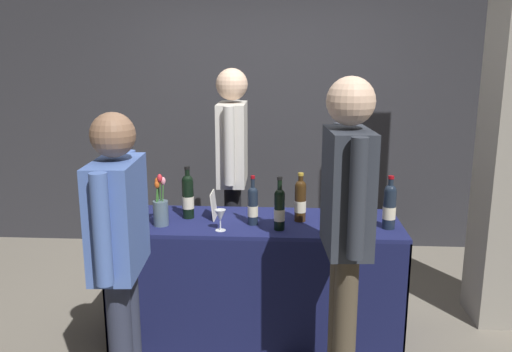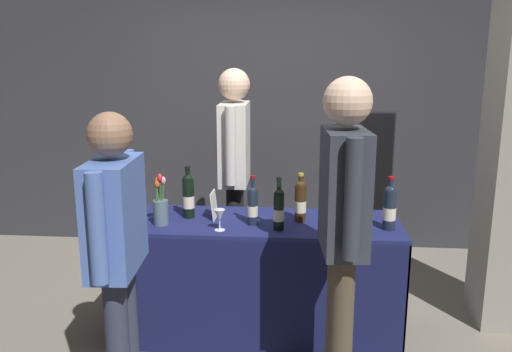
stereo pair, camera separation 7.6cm
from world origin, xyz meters
name	(u,v)px [view 1 (the left image)]	position (x,y,z in m)	size (l,w,h in m)	color
ground_plane	(256,331)	(0.00, 0.00, 0.00)	(12.00, 12.00, 0.00)	gray
back_partition	(267,121)	(0.00, 1.81, 1.24)	(7.38, 0.12, 2.47)	#2D2D33
tasting_table	(256,257)	(0.00, 0.00, 0.54)	(1.87, 0.64, 0.80)	#191E51
featured_wine_bottle	(300,200)	(0.29, 0.01, 0.94)	(0.08, 0.08, 0.32)	#38230F
display_bottle_0	(253,205)	(-0.02, -0.08, 0.93)	(0.07, 0.07, 0.32)	#192333
display_bottle_1	(188,196)	(-0.45, 0.04, 0.95)	(0.08, 0.08, 0.35)	black
display_bottle_2	(337,192)	(0.54, 0.21, 0.94)	(0.08, 0.08, 0.35)	#192333
display_bottle_3	(390,206)	(0.83, -0.10, 0.94)	(0.08, 0.08, 0.34)	#192333
display_bottle_4	(279,208)	(0.16, -0.17, 0.94)	(0.07, 0.07, 0.34)	black
display_bottle_5	(365,211)	(0.67, -0.19, 0.93)	(0.07, 0.07, 0.32)	#192333
wine_glass_near_vendor	(220,216)	(-0.21, -0.21, 0.89)	(0.07, 0.07, 0.13)	silver
flower_vase	(160,208)	(-0.60, -0.13, 0.91)	(0.10, 0.10, 0.34)	slate
brochure_stand	(214,205)	(-0.28, 0.04, 0.89)	(0.16, 0.01, 0.18)	silver
vendor_presenter	(233,158)	(-0.23, 0.71, 1.07)	(0.24, 0.63, 1.76)	black
taster_foreground_right	(119,239)	(-0.63, -0.83, 0.95)	(0.24, 0.62, 1.59)	#2D3347
taster_foreground_left	(346,215)	(0.50, -0.69, 1.06)	(0.24, 0.57, 1.75)	#4C4233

